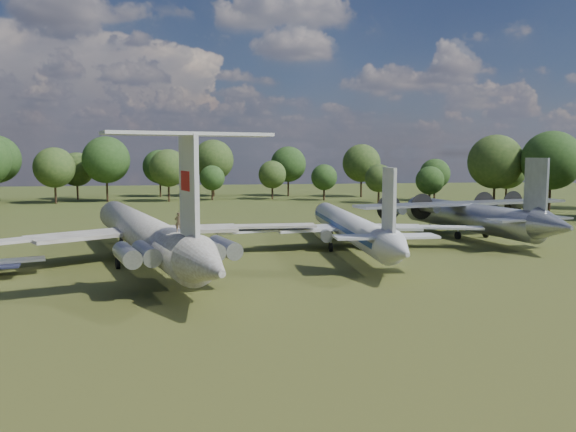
{
  "coord_description": "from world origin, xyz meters",
  "views": [
    {
      "loc": [
        1.08,
        -62.89,
        11.73
      ],
      "look_at": [
        10.53,
        -3.31,
        5.0
      ],
      "focal_mm": 35.0,
      "sensor_mm": 36.0,
      "label": 1
    }
  ],
  "objects": [
    {
      "name": "ground",
      "position": [
        0.0,
        0.0,
        0.0
      ],
      "size": [
        300.0,
        300.0,
        0.0
      ],
      "primitive_type": "plane",
      "color": "#224115",
      "rests_on": "ground"
    },
    {
      "name": "il62_airliner",
      "position": [
        -4.95,
        -1.68,
        2.61
      ],
      "size": [
        54.74,
        62.89,
        5.22
      ],
      "primitive_type": null,
      "rotation": [
        0.0,
        0.0,
        0.3
      ],
      "color": "silver",
      "rests_on": "ground"
    },
    {
      "name": "tu104_jet",
      "position": [
        19.22,
        2.91,
        2.21
      ],
      "size": [
        34.49,
        45.19,
        4.42
      ],
      "primitive_type": null,
      "rotation": [
        0.0,
        0.0,
        -0.03
      ],
      "color": "silver",
      "rests_on": "ground"
    },
    {
      "name": "an12_transport",
      "position": [
        38.17,
        10.13,
        2.44
      ],
      "size": [
        39.78,
        42.85,
        4.88
      ],
      "primitive_type": null,
      "rotation": [
        0.0,
        0.0,
        0.2
      ],
      "color": "#95979C",
      "rests_on": "ground"
    },
    {
      "name": "person_on_il62",
      "position": [
        -0.67,
        -15.67,
        6.05
      ],
      "size": [
        0.63,
        0.43,
        1.66
      ],
      "primitive_type": "imported",
      "rotation": [
        0.0,
        0.0,
        3.08
      ],
      "color": "olive",
      "rests_on": "il62_airliner"
    }
  ]
}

